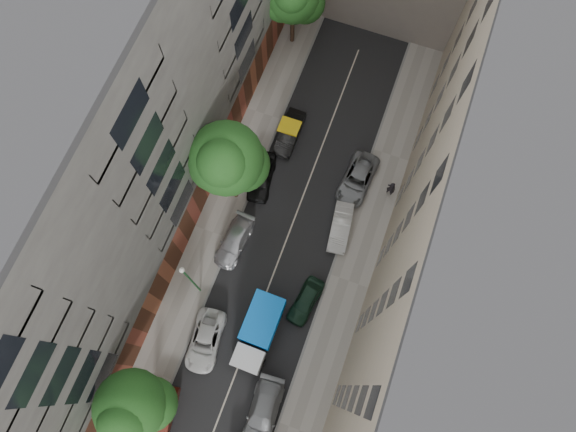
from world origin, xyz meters
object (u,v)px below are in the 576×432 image
at_px(car_right_4, 357,179).
at_px(pedestrian, 391,188).
at_px(car_left_3, 234,241).
at_px(car_left_5, 289,133).
at_px(car_left_2, 205,341).
at_px(tree_near, 132,408).
at_px(lamp_post, 190,279).
at_px(car_right_2, 306,301).
at_px(car_right_3, 341,227).
at_px(car_left_4, 261,177).
at_px(tree_mid, 227,162).
at_px(car_right_1, 263,413).
at_px(car_left_1, 162,417).
at_px(tarp_truck, 259,331).

relative_size(car_right_4, pedestrian, 2.57).
distance_m(car_left_3, car_left_5, 10.00).
xyz_separation_m(car_left_2, car_left_5, (0.00, 17.48, 0.06)).
relative_size(tree_near, pedestrian, 4.26).
bearing_deg(car_left_2, car_right_4, 60.26).
bearing_deg(lamp_post, pedestrian, 48.19).
height_order(car_right_2, car_right_3, car_right_3).
relative_size(car_left_4, pedestrian, 2.29).
distance_m(car_left_2, tree_mid, 12.84).
bearing_deg(tree_near, car_right_1, 16.25).
relative_size(car_left_1, car_left_4, 0.96).
xyz_separation_m(car_right_1, lamp_post, (-7.47, 6.34, 3.75)).
relative_size(tarp_truck, car_right_3, 1.34).
bearing_deg(pedestrian, car_left_5, 1.62).
xyz_separation_m(car_left_1, car_right_4, (7.20, 21.20, -0.01)).
height_order(car_right_1, car_right_4, car_right_1).
distance_m(car_left_4, car_right_4, 7.55).
relative_size(car_left_2, pedestrian, 2.44).
bearing_deg(lamp_post, car_right_3, 44.25).
height_order(tarp_truck, car_right_4, tarp_truck).
bearing_deg(car_left_2, tree_near, -115.40).
relative_size(car_left_4, lamp_post, 0.60).
bearing_deg(lamp_post, car_left_3, 75.88).
distance_m(car_left_5, car_right_4, 6.70).
bearing_deg(car_left_1, car_left_5, 79.59).
bearing_deg(car_right_4, car_left_2, -107.51).
bearing_deg(tree_near, tree_mid, 91.33).
relative_size(car_left_5, car_right_2, 1.12).
bearing_deg(tree_near, lamp_post, 91.12).
xyz_separation_m(car_left_2, car_right_1, (5.60, -3.09, 0.09)).
height_order(car_left_1, car_right_4, car_left_1).
xyz_separation_m(car_right_3, lamp_post, (-8.27, -8.06, 3.81)).
xyz_separation_m(car_right_3, tree_mid, (-8.48, -0.25, 6.15)).
relative_size(car_right_2, pedestrian, 2.01).
bearing_deg(car_left_1, car_right_3, 58.61).
relative_size(car_left_2, car_left_3, 1.03).
distance_m(car_right_3, tree_mid, 10.48).
bearing_deg(car_right_2, lamp_post, -157.16).
height_order(car_right_1, car_right_2, car_right_1).
height_order(car_right_4, tree_near, tree_near).
distance_m(car_left_4, car_right_3, 7.38).
relative_size(car_right_2, car_right_3, 0.94).
xyz_separation_m(car_left_2, tree_near, (-1.70, -5.22, 4.92)).
height_order(car_left_1, car_left_3, car_left_1).
height_order(car_left_2, lamp_post, lamp_post).
relative_size(car_left_4, car_left_5, 1.01).
xyz_separation_m(tree_mid, lamp_post, (0.21, -7.81, -2.34)).
distance_m(tarp_truck, car_right_1, 5.45).
xyz_separation_m(car_right_4, pedestrian, (2.69, -0.01, 0.42)).
bearing_deg(car_left_3, car_right_1, -54.67).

